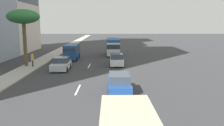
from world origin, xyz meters
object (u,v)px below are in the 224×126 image
at_px(car_fourth, 119,84).
at_px(palm_tree, 23,18).
at_px(van_lead, 72,51).
at_px(minibus_third, 113,46).
at_px(car_sixth, 117,60).
at_px(car_seventh, 61,64).
at_px(pedestrian_mid_block, 32,59).

bearing_deg(car_fourth, palm_tree, 44.87).
bearing_deg(van_lead, car_fourth, 20.25).
height_order(minibus_third, car_sixth, minibus_third).
distance_m(car_fourth, car_seventh, 11.70).
relative_size(car_fourth, car_seventh, 1.12).
relative_size(car_fourth, palm_tree, 0.62).
height_order(minibus_third, pedestrian_mid_block, minibus_third).
distance_m(minibus_third, palm_tree, 17.01).
bearing_deg(car_seventh, palm_tree, -113.41).
xyz_separation_m(minibus_third, car_fourth, (-23.28, -0.13, -0.84)).
bearing_deg(pedestrian_mid_block, minibus_third, 18.16).
relative_size(car_seventh, palm_tree, 0.56).
bearing_deg(car_sixth, pedestrian_mid_block, 98.20).
height_order(car_sixth, pedestrian_mid_block, pedestrian_mid_block).
relative_size(van_lead, pedestrian_mid_block, 3.04).
bearing_deg(car_seventh, van_lead, -179.78).
xyz_separation_m(pedestrian_mid_block, palm_tree, (0.64, 1.06, 5.30)).
bearing_deg(minibus_third, car_seventh, 154.36).
bearing_deg(pedestrian_mid_block, palm_tree, 118.06).
bearing_deg(car_fourth, pedestrian_mid_block, 43.76).
bearing_deg(pedestrian_mid_block, car_fourth, -77.12).
bearing_deg(minibus_third, pedestrian_mid_block, 139.04).
xyz_separation_m(van_lead, car_fourth, (-18.23, -6.73, -0.58)).
bearing_deg(palm_tree, pedestrian_mid_block, -121.06).
height_order(pedestrian_mid_block, palm_tree, palm_tree).
bearing_deg(minibus_third, car_sixth, -178.32).
distance_m(minibus_third, car_sixth, 10.61).
xyz_separation_m(van_lead, car_seventh, (-8.63, -0.03, -0.60)).
bearing_deg(van_lead, palm_tree, -37.78).
relative_size(minibus_third, pedestrian_mid_block, 4.08).
distance_m(van_lead, pedestrian_mid_block, 8.12).
bearing_deg(car_sixth, minibus_third, 1.68).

